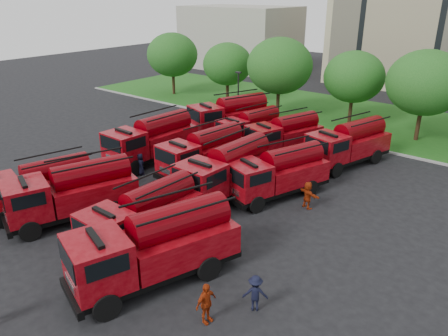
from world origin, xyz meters
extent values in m
plane|color=black|center=(0.00, 0.00, 0.00)|extent=(140.00, 140.00, 0.00)
cube|color=#1A5316|center=(0.00, 26.00, 0.06)|extent=(70.00, 16.00, 0.12)
cube|color=gray|center=(0.00, 17.90, 0.07)|extent=(70.00, 0.30, 0.14)
cube|color=#A09C8E|center=(-30.00, 44.00, 5.00)|extent=(18.00, 12.00, 10.00)
cylinder|color=#382314|center=(-24.00, 22.00, 1.31)|extent=(0.36, 0.36, 2.62)
ellipsoid|color=#174D16|center=(-24.00, 22.00, 5.03)|extent=(6.30, 6.30, 5.36)
cylinder|color=#382314|center=(-16.00, 23.00, 1.19)|extent=(0.36, 0.36, 2.38)
ellipsoid|color=#174D16|center=(-16.00, 23.00, 4.56)|extent=(5.71, 5.71, 4.86)
cylinder|color=#382314|center=(-8.00, 21.50, 1.40)|extent=(0.36, 0.36, 2.80)
ellipsoid|color=#174D16|center=(-8.00, 21.50, 5.36)|extent=(6.72, 6.72, 5.71)
cylinder|color=#382314|center=(-1.00, 24.00, 1.22)|extent=(0.36, 0.36, 2.45)
ellipsoid|color=#174D16|center=(-1.00, 24.00, 4.69)|extent=(5.88, 5.88, 5.00)
cylinder|color=#382314|center=(6.00, 22.50, 1.36)|extent=(0.36, 0.36, 2.73)
ellipsoid|color=#174D16|center=(6.00, 22.50, 5.23)|extent=(6.55, 6.55, 5.57)
cylinder|color=black|center=(-10.00, 17.20, 2.50)|extent=(0.14, 0.14, 5.00)
cube|color=black|center=(-10.00, 17.20, 5.05)|extent=(0.60, 0.25, 0.12)
cube|color=black|center=(-7.91, -5.44, 0.61)|extent=(3.68, 6.93, 0.28)
cube|color=maroon|center=(-8.45, -7.64, 1.67)|extent=(2.74, 2.57, 1.84)
cube|color=maroon|center=(-7.66, -4.43, 1.37)|extent=(3.28, 4.77, 1.23)
cylinder|color=#580005|center=(-7.66, -4.43, 2.37)|extent=(2.32, 4.19, 1.42)
cylinder|color=black|center=(-7.44, -8.08, 0.52)|extent=(0.57, 1.09, 1.04)
cylinder|color=black|center=(-8.56, -3.53, 0.52)|extent=(0.57, 1.09, 1.04)
cylinder|color=black|center=(-6.45, -4.05, 0.52)|extent=(0.57, 1.09, 1.04)
cube|color=black|center=(-5.24, -4.90, 0.68)|extent=(4.64, 7.73, 0.31)
cube|color=black|center=(-6.44, -8.43, 0.63)|extent=(2.57, 1.09, 0.37)
cube|color=maroon|center=(-6.05, -7.28, 1.86)|extent=(3.17, 3.01, 2.04)
cube|color=black|center=(-6.43, -8.40, 2.33)|extent=(2.10, 0.76, 0.89)
cube|color=maroon|center=(-4.87, -3.81, 1.52)|extent=(3.98, 5.39, 1.36)
cylinder|color=#580005|center=(-4.87, -3.81, 2.63)|extent=(2.90, 4.68, 1.57)
cylinder|color=black|center=(-7.26, -7.10, 0.58)|extent=(0.72, 1.21, 1.15)
cylinder|color=black|center=(-4.97, -7.87, 0.58)|extent=(0.72, 1.21, 1.15)
cylinder|color=black|center=(-5.78, -2.73, 0.58)|extent=(0.72, 1.21, 1.15)
cylinder|color=black|center=(-3.49, -3.50, 0.58)|extent=(0.72, 1.21, 1.15)
cube|color=black|center=(0.00, -4.12, 0.64)|extent=(2.39, 6.92, 0.30)
cube|color=black|center=(-0.06, -7.61, 0.59)|extent=(2.46, 0.29, 0.34)
cube|color=maroon|center=(-0.04, -6.48, 1.75)|extent=(2.45, 2.21, 1.92)
cube|color=black|center=(-0.06, -7.58, 2.19)|extent=(2.07, 0.09, 0.84)
cube|color=maroon|center=(0.02, -3.04, 1.43)|extent=(2.49, 4.57, 1.28)
cylinder|color=#580005|center=(0.02, -3.04, 2.47)|extent=(1.55, 4.16, 1.48)
cylinder|color=black|center=(-1.18, -6.66, 0.54)|extent=(0.36, 1.09, 1.08)
cylinder|color=black|center=(1.09, -6.70, 0.54)|extent=(0.36, 1.09, 1.08)
cylinder|color=black|center=(-1.10, -2.33, 0.54)|extent=(0.36, 1.09, 1.08)
cylinder|color=black|center=(1.17, -2.37, 0.54)|extent=(0.36, 1.09, 1.08)
cube|color=black|center=(2.91, -5.92, 0.72)|extent=(4.81, 8.17, 0.33)
cube|color=black|center=(1.70, -9.66, 0.67)|extent=(2.72, 1.12, 0.39)
cube|color=maroon|center=(2.09, -8.45, 1.97)|extent=(3.33, 3.16, 2.16)
cube|color=black|center=(1.71, -9.63, 2.47)|extent=(2.23, 0.77, 0.94)
cube|color=maroon|center=(3.28, -4.76, 1.61)|extent=(4.15, 5.69, 1.44)
cylinder|color=#580005|center=(3.28, -4.76, 2.79)|extent=(3.01, 4.94, 1.66)
cylinder|color=black|center=(0.81, -8.27, 0.61)|extent=(0.74, 1.28, 1.22)
cylinder|color=black|center=(3.24, -9.05, 0.61)|extent=(0.74, 1.28, 1.22)
cylinder|color=black|center=(2.31, -3.63, 0.61)|extent=(0.74, 1.28, 1.22)
cylinder|color=black|center=(4.74, -4.41, 0.61)|extent=(0.74, 1.28, 1.22)
cube|color=black|center=(-8.62, 4.36, 0.71)|extent=(2.73, 7.72, 0.33)
cube|color=black|center=(-8.72, 0.48, 0.66)|extent=(2.74, 0.35, 0.38)
cube|color=maroon|center=(-8.69, 1.74, 1.94)|extent=(2.74, 2.48, 2.13)
cube|color=black|center=(-8.72, 0.52, 2.43)|extent=(2.29, 0.12, 0.93)
cube|color=maroon|center=(-8.58, 5.56, 1.58)|extent=(2.82, 5.10, 1.42)
cylinder|color=#580005|center=(-8.58, 5.56, 2.75)|extent=(1.77, 4.63, 1.64)
cylinder|color=black|center=(-9.95, 1.56, 0.60)|extent=(0.42, 1.21, 1.20)
cylinder|color=black|center=(-7.44, 1.49, 0.60)|extent=(0.42, 1.21, 1.20)
cylinder|color=black|center=(-9.82, 6.36, 0.60)|extent=(0.42, 1.21, 1.20)
cylinder|color=black|center=(-7.30, 6.29, 0.60)|extent=(0.42, 1.21, 1.20)
cube|color=black|center=(-3.83, 5.02, 0.66)|extent=(3.03, 7.30, 0.30)
cube|color=black|center=(-4.18, 1.44, 0.61)|extent=(2.55, 0.51, 0.35)
cube|color=maroon|center=(-4.07, 2.60, 1.80)|extent=(2.70, 2.47, 1.98)
cube|color=black|center=(-4.18, 1.47, 2.26)|extent=(2.12, 0.26, 0.86)
cube|color=maroon|center=(-3.71, 6.13, 1.47)|extent=(2.94, 4.89, 1.32)
cylinder|color=#580005|center=(-3.71, 6.13, 2.55)|extent=(1.94, 4.39, 1.52)
cylinder|color=black|center=(-5.25, 2.51, 0.56)|extent=(0.46, 1.15, 1.12)
cylinder|color=black|center=(-2.93, 2.28, 0.56)|extent=(0.46, 1.15, 1.12)
cylinder|color=black|center=(-4.80, 6.95, 0.56)|extent=(0.46, 1.15, 1.12)
cylinder|color=black|center=(-2.48, 6.72, 0.56)|extent=(0.46, 1.15, 1.12)
cube|color=black|center=(-0.19, 3.20, 0.70)|extent=(2.64, 7.62, 0.32)
cube|color=black|center=(-0.27, -0.64, 0.65)|extent=(2.71, 0.32, 0.38)
cube|color=maroon|center=(-0.24, 0.61, 1.92)|extent=(2.70, 2.43, 2.11)
cube|color=black|center=(-0.27, -0.61, 2.41)|extent=(2.27, 0.10, 0.92)
cube|color=maroon|center=(-0.17, 4.39, 1.57)|extent=(2.75, 5.03, 1.41)
cylinder|color=#580005|center=(-0.17, 4.39, 2.72)|extent=(1.71, 4.58, 1.62)
cylinder|color=black|center=(-1.49, 0.41, 0.60)|extent=(0.40, 1.20, 1.19)
cylinder|color=black|center=(1.00, 0.36, 0.60)|extent=(0.40, 1.20, 1.19)
cylinder|color=black|center=(-1.39, 5.18, 0.60)|extent=(0.40, 1.20, 1.19)
cylinder|color=black|center=(1.09, 5.12, 0.60)|extent=(0.40, 1.20, 1.19)
cube|color=black|center=(2.41, 5.24, 0.65)|extent=(4.37, 7.33, 0.30)
cube|color=black|center=(1.29, 1.89, 0.60)|extent=(2.44, 1.02, 0.35)
cube|color=maroon|center=(1.65, 2.98, 1.77)|extent=(3.00, 2.85, 1.94)
cube|color=black|center=(1.30, 1.92, 2.21)|extent=(2.00, 0.71, 0.85)
cube|color=maroon|center=(2.76, 6.28, 1.44)|extent=(3.76, 5.11, 1.29)
cylinder|color=#580005|center=(2.76, 6.28, 2.50)|extent=(2.74, 4.43, 1.49)
cylinder|color=black|center=(0.51, 3.15, 0.55)|extent=(0.68, 1.15, 1.09)
cylinder|color=black|center=(2.68, 2.42, 0.55)|extent=(0.68, 1.15, 1.09)
cylinder|color=black|center=(1.89, 7.30, 0.55)|extent=(0.68, 1.15, 1.09)
cylinder|color=black|center=(4.06, 6.58, 0.55)|extent=(0.68, 1.15, 1.09)
cube|color=black|center=(-8.07, 13.55, 0.72)|extent=(4.97, 8.11, 0.33)
cube|color=black|center=(-9.38, 9.87, 0.66)|extent=(2.69, 1.18, 0.39)
cube|color=maroon|center=(-8.95, 11.06, 1.95)|extent=(3.35, 3.19, 2.15)
cube|color=black|center=(-9.37, 9.90, 2.45)|extent=(2.20, 0.83, 0.94)
cube|color=maroon|center=(-7.66, 14.69, 1.60)|extent=(4.24, 5.67, 1.43)
cylinder|color=#580005|center=(-7.66, 14.69, 2.77)|extent=(3.10, 4.91, 1.65)
cylinder|color=black|center=(-10.22, 11.28, 0.61)|extent=(0.77, 1.27, 1.21)
cylinder|color=black|center=(-7.83, 10.43, 0.61)|extent=(0.77, 1.27, 1.21)
cylinder|color=black|center=(-8.60, 15.84, 0.61)|extent=(0.77, 1.27, 1.21)
cylinder|color=black|center=(-6.21, 14.99, 0.61)|extent=(0.77, 1.27, 1.21)
cube|color=black|center=(-5.10, 12.58, 0.59)|extent=(3.10, 6.64, 0.27)
cube|color=black|center=(-5.62, 9.38, 0.55)|extent=(2.29, 0.59, 0.32)
cube|color=maroon|center=(-5.45, 10.42, 1.62)|extent=(2.53, 2.34, 1.78)
cube|color=black|center=(-5.61, 9.41, 2.03)|extent=(1.90, 0.35, 0.78)
cube|color=maroon|center=(-4.94, 13.57, 1.32)|extent=(2.88, 4.50, 1.19)
cylinder|color=#580005|center=(-4.94, 13.57, 2.29)|extent=(1.97, 4.00, 1.37)
cylinder|color=black|center=(-6.51, 10.41, 0.50)|extent=(0.48, 1.04, 1.00)
cylinder|color=black|center=(-4.44, 10.07, 0.50)|extent=(0.48, 1.04, 1.00)
cylinder|color=black|center=(-5.87, 14.37, 0.50)|extent=(0.48, 1.04, 1.00)
cylinder|color=black|center=(-3.80, 14.03, 0.50)|extent=(0.48, 1.04, 1.00)
cube|color=black|center=(-1.59, 12.52, 0.62)|extent=(4.07, 7.06, 0.29)
cube|color=black|center=(-2.59, 9.26, 0.58)|extent=(2.36, 0.93, 0.34)
cube|color=maroon|center=(-2.27, 10.32, 1.70)|extent=(2.86, 2.70, 1.87)
cube|color=black|center=(-2.58, 9.29, 2.13)|extent=(1.94, 0.63, 0.81)
cube|color=maroon|center=(-1.28, 13.53, 1.39)|extent=(3.54, 4.90, 1.25)
cylinder|color=#580005|center=(-1.28, 13.53, 2.41)|extent=(2.55, 4.27, 1.44)
cylinder|color=black|center=(-3.38, 10.46, 0.53)|extent=(0.63, 1.11, 1.05)
cylinder|color=black|center=(-1.27, 9.81, 0.53)|extent=(0.63, 1.11, 1.05)
cylinder|color=black|center=(-2.14, 14.49, 0.53)|extent=(0.63, 1.11, 1.05)
cylinder|color=black|center=(-0.03, 13.85, 0.53)|extent=(0.63, 1.11, 1.05)
cube|color=black|center=(3.59, 13.35, 0.67)|extent=(4.20, 7.62, 0.31)
cube|color=black|center=(2.63, 9.80, 0.62)|extent=(2.57, 0.93, 0.36)
cube|color=maroon|center=(2.94, 10.95, 1.84)|extent=(3.05, 2.86, 2.02)
cube|color=black|center=(2.63, 9.83, 2.30)|extent=(2.11, 0.62, 0.88)
cube|color=maroon|center=(3.89, 14.45, 1.50)|extent=(3.70, 5.26, 1.35)
cylinder|color=#580005|center=(3.89, 14.45, 2.60)|extent=(2.64, 4.60, 1.55)
cylinder|color=black|center=(1.73, 11.06, 0.57)|extent=(0.65, 1.19, 1.14)
cylinder|color=black|center=(4.03, 10.44, 0.57)|extent=(0.65, 1.19, 1.14)
cylinder|color=black|center=(2.93, 15.46, 0.57)|extent=(0.65, 1.19, 1.14)
cylinder|color=black|center=(5.23, 14.84, 0.57)|extent=(0.65, 1.19, 1.14)
imported|color=#9C2B0C|center=(6.53, -6.62, 0.00)|extent=(0.68, 1.12, 1.85)
imported|color=black|center=(7.64, -4.75, 0.00)|extent=(1.20, 1.07, 1.67)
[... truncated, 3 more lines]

